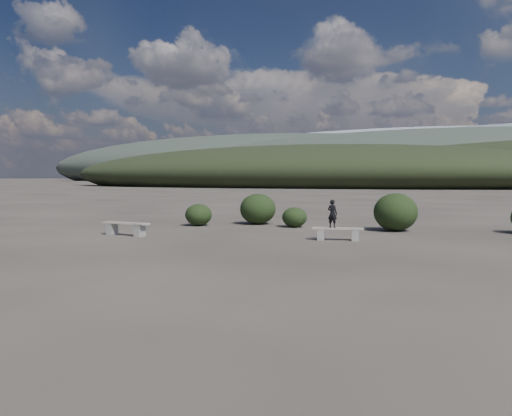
% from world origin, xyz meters
% --- Properties ---
extents(ground, '(1200.00, 1200.00, 0.00)m').
position_xyz_m(ground, '(0.00, 0.00, 0.00)').
color(ground, '#332C27').
rests_on(ground, ground).
extents(bench_left, '(1.85, 0.50, 0.46)m').
position_xyz_m(bench_left, '(-4.43, 3.95, 0.28)').
color(bench_left, slate).
rests_on(bench_left, ground).
extents(bench_right, '(1.66, 0.68, 0.41)m').
position_xyz_m(bench_right, '(2.64, 5.44, 0.25)').
color(bench_right, slate).
rests_on(bench_right, ground).
extents(seated_person, '(0.38, 0.30, 0.90)m').
position_xyz_m(seated_person, '(2.47, 5.40, 0.86)').
color(seated_person, black).
rests_on(seated_person, bench_right).
extents(shrub_a, '(1.11, 1.11, 0.91)m').
position_xyz_m(shrub_a, '(-3.80, 8.02, 0.45)').
color(shrub_a, black).
rests_on(shrub_a, ground).
extents(shrub_b, '(1.53, 1.53, 1.31)m').
position_xyz_m(shrub_b, '(-1.78, 9.58, 0.66)').
color(shrub_b, black).
rests_on(shrub_b, ground).
extents(shrub_c, '(1.01, 1.01, 0.81)m').
position_xyz_m(shrub_c, '(0.08, 8.93, 0.40)').
color(shrub_c, black).
rests_on(shrub_c, ground).
extents(shrub_d, '(1.62, 1.62, 1.42)m').
position_xyz_m(shrub_d, '(4.01, 9.01, 0.71)').
color(shrub_d, black).
rests_on(shrub_d, ground).
extents(mountain_ridges, '(500.00, 400.00, 56.00)m').
position_xyz_m(mountain_ridges, '(-7.48, 339.06, 10.84)').
color(mountain_ridges, black).
rests_on(mountain_ridges, ground).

